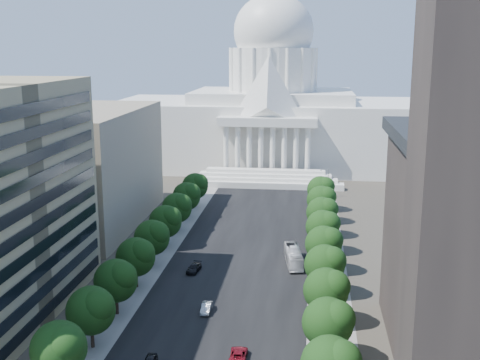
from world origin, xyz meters
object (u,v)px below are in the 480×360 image
at_px(car_red, 238,355).
at_px(city_bus, 293,256).
at_px(car_dark_b, 194,268).
at_px(car_silver, 206,308).

relative_size(car_red, city_bus, 0.44).
bearing_deg(city_bus, car_red, -107.46).
relative_size(car_dark_b, city_bus, 0.42).
bearing_deg(car_red, city_bus, -100.64).
distance_m(car_red, city_bus, 41.81).
xyz_separation_m(car_red, car_dark_b, (-13.44, 34.26, 0.00)).
bearing_deg(car_dark_b, car_silver, -65.20).
height_order(car_red, car_dark_b, car_dark_b).
bearing_deg(car_dark_b, city_bus, 26.33).
bearing_deg(city_bus, car_dark_b, -169.06).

